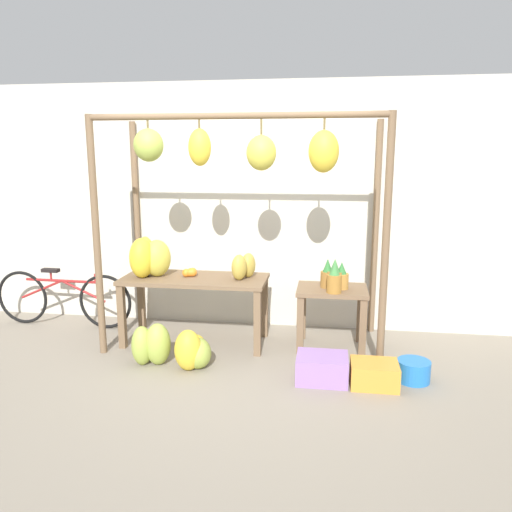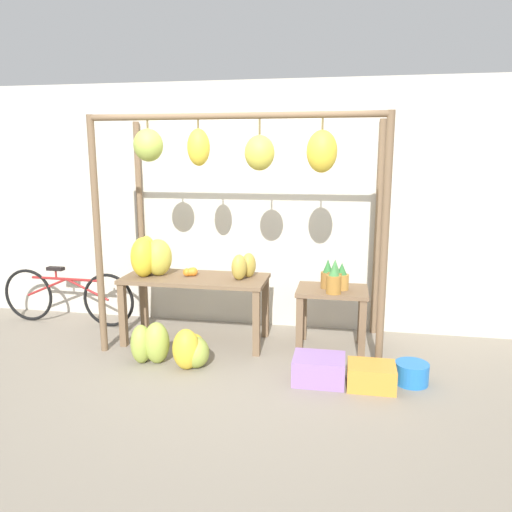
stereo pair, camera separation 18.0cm
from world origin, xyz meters
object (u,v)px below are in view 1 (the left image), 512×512
at_px(banana_pile_on_table, 149,258).
at_px(papaya_pile, 243,267).
at_px(blue_bucket, 413,371).
at_px(parked_bicycle, 63,298).
at_px(banana_pile_ground_left, 151,345).
at_px(fruit_crate_white, 322,368).
at_px(banana_pile_ground_right, 193,351).
at_px(pineapple_cluster, 334,277).
at_px(fruit_crate_purple, 374,374).
at_px(orange_pile, 191,272).

height_order(banana_pile_on_table, papaya_pile, banana_pile_on_table).
distance_m(blue_bucket, parked_bicycle, 3.98).
relative_size(banana_pile_ground_left, fruit_crate_white, 0.90).
bearing_deg(papaya_pile, fruit_crate_white, -42.21).
xyz_separation_m(banana_pile_on_table, parked_bicycle, (-1.20, 0.32, -0.59)).
height_order(banana_pile_ground_right, parked_bicycle, parked_bicycle).
bearing_deg(blue_bucket, fruit_crate_white, -172.00).
bearing_deg(fruit_crate_white, papaya_pile, 137.79).
distance_m(pineapple_cluster, fruit_crate_purple, 1.10).
distance_m(banana_pile_ground_left, fruit_crate_purple, 2.10).
relative_size(banana_pile_ground_right, fruit_crate_white, 0.88).
relative_size(parked_bicycle, fruit_crate_purple, 4.14).
height_order(orange_pile, fruit_crate_white, orange_pile).
bearing_deg(banana_pile_on_table, blue_bucket, -12.83).
bearing_deg(orange_pile, fruit_crate_white, -29.14).
bearing_deg(banana_pile_on_table, parked_bicycle, 165.12).
xyz_separation_m(banana_pile_on_table, fruit_crate_white, (1.85, -0.72, -0.81)).
distance_m(orange_pile, banana_pile_ground_left, 0.91).
bearing_deg(pineapple_cluster, orange_pile, 179.07).
bearing_deg(orange_pile, blue_bucket, -16.87).
height_order(pineapple_cluster, papaya_pile, papaya_pile).
relative_size(pineapple_cluster, blue_bucket, 1.16).
bearing_deg(fruit_crate_purple, banana_pile_on_table, 161.93).
height_order(orange_pile, pineapple_cluster, pineapple_cluster).
height_order(fruit_crate_white, fruit_crate_purple, fruit_crate_white).
height_order(papaya_pile, fruit_crate_purple, papaya_pile).
distance_m(orange_pile, parked_bicycle, 1.70).
distance_m(banana_pile_on_table, fruit_crate_white, 2.14).
xyz_separation_m(banana_pile_on_table, papaya_pile, (1.00, 0.05, -0.08)).
distance_m(orange_pile, banana_pile_ground_right, 0.94).
xyz_separation_m(banana_pile_on_table, orange_pile, (0.43, 0.07, -0.16)).
bearing_deg(pineapple_cluster, fruit_crate_white, -97.03).
bearing_deg(blue_bucket, parked_bicycle, 166.53).
xyz_separation_m(orange_pile, fruit_crate_purple, (1.87, -0.82, -0.66)).
bearing_deg(banana_pile_ground_right, banana_pile_on_table, 135.80).
bearing_deg(fruit_crate_purple, blue_bucket, 22.29).
bearing_deg(orange_pile, banana_pile_ground_right, -73.46).
distance_m(fruit_crate_white, blue_bucket, 0.82).
relative_size(fruit_crate_white, blue_bucket, 1.55).
bearing_deg(banana_pile_ground_left, banana_pile_ground_right, -1.96).
height_order(banana_pile_on_table, banana_pile_ground_left, banana_pile_on_table).
relative_size(banana_pile_on_table, banana_pile_ground_left, 1.16).
bearing_deg(parked_bicycle, banana_pile_ground_right, -27.11).
bearing_deg(fruit_crate_purple, papaya_pile, 148.36).
distance_m(parked_bicycle, papaya_pile, 2.27).
relative_size(fruit_crate_white, parked_bicycle, 0.27).
xyz_separation_m(parked_bicycle, fruit_crate_purple, (3.50, -1.07, -0.23)).
bearing_deg(fruit_crate_purple, pineapple_cluster, 114.32).
distance_m(banana_pile_on_table, orange_pile, 0.47).
relative_size(banana_pile_ground_left, fruit_crate_purple, 1.00).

